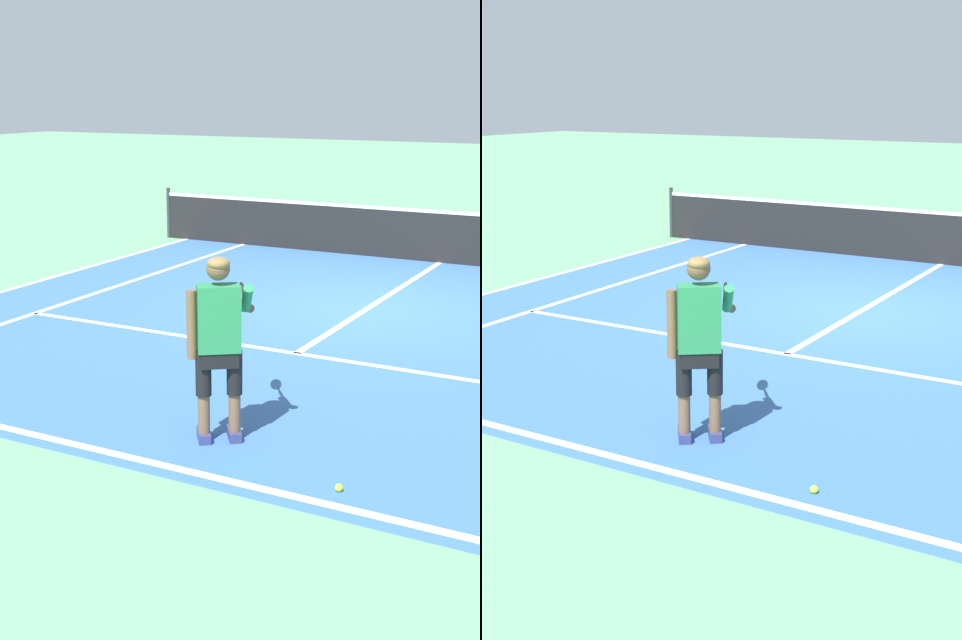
% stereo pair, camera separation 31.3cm
% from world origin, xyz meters
% --- Properties ---
extents(ground_plane, '(80.00, 80.00, 0.00)m').
position_xyz_m(ground_plane, '(0.00, 0.00, 0.00)').
color(ground_plane, '#609E70').
extents(court_inner_surface, '(10.98, 10.26, 0.00)m').
position_xyz_m(court_inner_surface, '(0.00, -1.01, 0.00)').
color(court_inner_surface, '#3866A8').
rests_on(court_inner_surface, ground).
extents(line_baseline, '(10.98, 0.10, 0.01)m').
position_xyz_m(line_baseline, '(0.00, -5.95, 0.00)').
color(line_baseline, white).
rests_on(line_baseline, ground).
extents(line_service, '(8.23, 0.10, 0.01)m').
position_xyz_m(line_service, '(0.00, -2.48, 0.00)').
color(line_service, white).
rests_on(line_service, ground).
extents(line_centre_service, '(0.10, 6.40, 0.01)m').
position_xyz_m(line_centre_service, '(0.00, 0.72, 0.00)').
color(line_centre_service, white).
rests_on(line_centre_service, ground).
extents(line_singles_left, '(0.10, 9.86, 0.01)m').
position_xyz_m(line_singles_left, '(-4.12, -1.01, 0.00)').
color(line_singles_left, white).
rests_on(line_singles_left, ground).
extents(line_doubles_left, '(0.10, 9.86, 0.01)m').
position_xyz_m(line_doubles_left, '(-5.49, -1.01, 0.00)').
color(line_doubles_left, white).
rests_on(line_doubles_left, ground).
extents(tennis_net, '(11.96, 0.08, 1.07)m').
position_xyz_m(tennis_net, '(0.00, 3.92, 0.50)').
color(tennis_net, '#333338').
rests_on(tennis_net, ground).
extents(tennis_player, '(0.61, 1.21, 1.71)m').
position_xyz_m(tennis_player, '(0.47, -5.22, 0.99)').
color(tennis_player, navy).
rests_on(tennis_player, ground).
extents(tennis_ball_near_feet, '(0.07, 0.07, 0.07)m').
position_xyz_m(tennis_ball_near_feet, '(1.83, -5.69, 0.03)').
color(tennis_ball_near_feet, '#CCE02D').
rests_on(tennis_ball_near_feet, ground).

